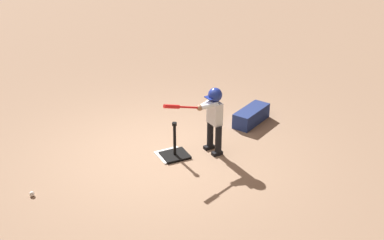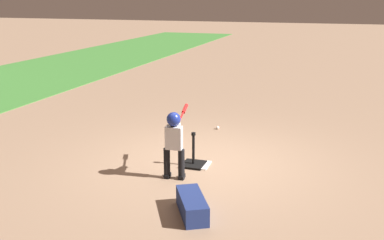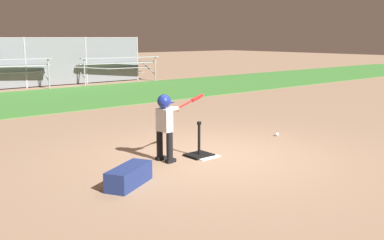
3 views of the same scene
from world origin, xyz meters
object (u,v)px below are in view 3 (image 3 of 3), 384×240
Objects in this scene: baseball at (277,134)px; bleachers_far_right at (112,69)px; batting_tee at (199,152)px; equipment_bag at (129,176)px; batter_child at (166,119)px.

bleachers_far_right is (3.38, 12.75, 0.55)m from baseball.
batting_tee is 0.15× the size of bleachers_far_right.
batting_tee is 0.74× the size of equipment_bag.
equipment_bag is at bearing -119.13° from bleachers_far_right.
bleachers_far_right is at bearing 66.12° from batting_tee.
batter_child is at bearing 168.53° from batting_tee.
bleachers_far_right is at bearing 31.91° from equipment_bag.
bleachers_far_right is (6.35, 12.80, -0.14)m from batter_child.
batting_tee is 1.88m from equipment_bag.
equipment_bag is (-7.52, -13.49, -0.44)m from bleachers_far_right.
batter_child is 14.29m from bleachers_far_right.
baseball is 4.20m from equipment_bag.
batting_tee is 0.90m from batter_child.
bleachers_far_right is (5.72, 12.93, 0.50)m from batting_tee.
batting_tee reaches higher than equipment_bag.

